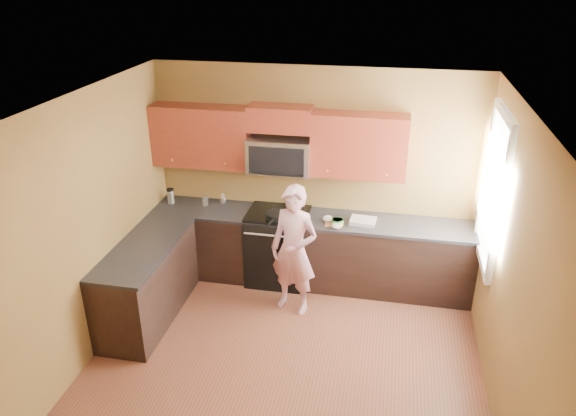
% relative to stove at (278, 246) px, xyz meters
% --- Properties ---
extents(floor, '(4.00, 4.00, 0.00)m').
position_rel_stove_xyz_m(floor, '(0.40, -1.68, -0.47)').
color(floor, brown).
rests_on(floor, ground).
extents(ceiling, '(4.00, 4.00, 0.00)m').
position_rel_stove_xyz_m(ceiling, '(0.40, -1.68, 2.23)').
color(ceiling, white).
rests_on(ceiling, ground).
extents(wall_back, '(4.00, 0.00, 4.00)m').
position_rel_stove_xyz_m(wall_back, '(0.40, 0.32, 0.88)').
color(wall_back, brown).
rests_on(wall_back, ground).
extents(wall_left, '(0.00, 4.00, 4.00)m').
position_rel_stove_xyz_m(wall_left, '(-1.60, -1.68, 0.88)').
color(wall_left, brown).
rests_on(wall_left, ground).
extents(wall_right, '(0.00, 4.00, 4.00)m').
position_rel_stove_xyz_m(wall_right, '(2.40, -1.68, 0.88)').
color(wall_right, brown).
rests_on(wall_right, ground).
extents(cabinet_back_run, '(4.00, 0.60, 0.88)m').
position_rel_stove_xyz_m(cabinet_back_run, '(0.40, 0.02, -0.03)').
color(cabinet_back_run, black).
rests_on(cabinet_back_run, floor).
extents(cabinet_left_run, '(0.60, 1.60, 0.88)m').
position_rel_stove_xyz_m(cabinet_left_run, '(-1.30, -1.08, -0.03)').
color(cabinet_left_run, black).
rests_on(cabinet_left_run, floor).
extents(countertop_back, '(4.00, 0.62, 0.04)m').
position_rel_stove_xyz_m(countertop_back, '(0.40, 0.01, 0.43)').
color(countertop_back, black).
rests_on(countertop_back, cabinet_back_run).
extents(countertop_left, '(0.62, 1.60, 0.04)m').
position_rel_stove_xyz_m(countertop_left, '(-1.29, -1.08, 0.43)').
color(countertop_left, black).
rests_on(countertop_left, cabinet_left_run).
extents(stove, '(0.76, 0.65, 0.95)m').
position_rel_stove_xyz_m(stove, '(0.00, 0.00, 0.00)').
color(stove, black).
rests_on(stove, floor).
extents(microwave, '(0.76, 0.40, 0.42)m').
position_rel_stove_xyz_m(microwave, '(0.00, 0.12, 0.97)').
color(microwave, silver).
rests_on(microwave, wall_back).
extents(upper_cab_left, '(1.22, 0.33, 0.75)m').
position_rel_stove_xyz_m(upper_cab_left, '(-0.99, 0.16, 0.97)').
color(upper_cab_left, maroon).
rests_on(upper_cab_left, wall_back).
extents(upper_cab_right, '(1.12, 0.33, 0.75)m').
position_rel_stove_xyz_m(upper_cab_right, '(0.94, 0.16, 0.97)').
color(upper_cab_right, maroon).
rests_on(upper_cab_right, wall_back).
extents(upper_cab_over_mw, '(0.76, 0.33, 0.30)m').
position_rel_stove_xyz_m(upper_cab_over_mw, '(0.00, 0.16, 1.62)').
color(upper_cab_over_mw, maroon).
rests_on(upper_cab_over_mw, wall_back).
extents(window, '(0.06, 1.06, 1.66)m').
position_rel_stove_xyz_m(window, '(2.38, -0.48, 1.17)').
color(window, white).
rests_on(window, wall_right).
extents(woman, '(0.66, 0.53, 1.56)m').
position_rel_stove_xyz_m(woman, '(0.32, -0.60, 0.31)').
color(woman, pink).
rests_on(woman, floor).
extents(frying_pan, '(0.36, 0.54, 0.07)m').
position_rel_stove_xyz_m(frying_pan, '(0.02, -0.14, 0.47)').
color(frying_pan, black).
rests_on(frying_pan, stove).
extents(butter_tub, '(0.15, 0.15, 0.10)m').
position_rel_stove_xyz_m(butter_tub, '(0.76, -0.15, 0.45)').
color(butter_tub, gold).
rests_on(butter_tub, countertop_back).
extents(toast_slice, '(0.12, 0.12, 0.01)m').
position_rel_stove_xyz_m(toast_slice, '(0.66, -0.16, 0.45)').
color(toast_slice, '#B27F47').
rests_on(toast_slice, countertop_back).
extents(napkin_a, '(0.14, 0.15, 0.06)m').
position_rel_stove_xyz_m(napkin_a, '(0.75, -0.23, 0.48)').
color(napkin_a, silver).
rests_on(napkin_a, countertop_back).
extents(napkin_b, '(0.16, 0.17, 0.07)m').
position_rel_stove_xyz_m(napkin_b, '(0.62, -0.06, 0.48)').
color(napkin_b, silver).
rests_on(napkin_b, countertop_back).
extents(dish_towel, '(0.32, 0.26, 0.05)m').
position_rel_stove_xyz_m(dish_towel, '(1.05, -0.02, 0.47)').
color(dish_towel, white).
rests_on(dish_towel, countertop_back).
extents(travel_mug, '(0.10, 0.10, 0.20)m').
position_rel_stove_xyz_m(travel_mug, '(-1.44, 0.08, 0.45)').
color(travel_mug, silver).
rests_on(travel_mug, countertop_back).
extents(glass_b, '(0.08, 0.08, 0.12)m').
position_rel_stove_xyz_m(glass_b, '(-0.98, 0.10, 0.51)').
color(glass_b, silver).
rests_on(glass_b, countertop_back).
extents(glass_c, '(0.08, 0.08, 0.12)m').
position_rel_stove_xyz_m(glass_c, '(-0.78, 0.22, 0.51)').
color(glass_c, silver).
rests_on(glass_c, countertop_back).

